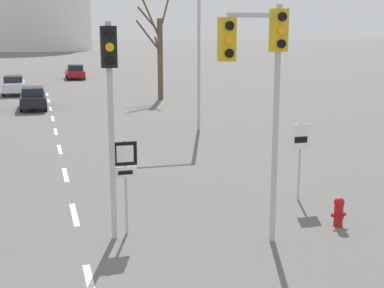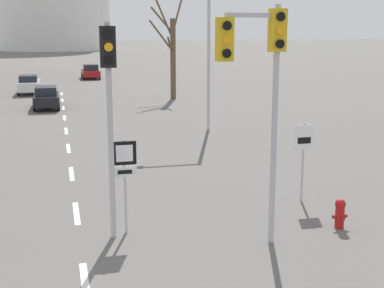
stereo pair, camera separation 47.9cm
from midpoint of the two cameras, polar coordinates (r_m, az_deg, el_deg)
lane_stripe_0 at (r=11.47m, az=-10.12°, el=-14.42°), size 0.16×2.00×0.01m
lane_stripe_1 at (r=15.63m, az=-11.37°, el=-7.23°), size 0.16×2.00×0.01m
lane_stripe_2 at (r=19.95m, az=-12.06°, el=-3.11°), size 0.16×2.00×0.01m
lane_stripe_3 at (r=24.33m, az=-12.50°, el=-0.45°), size 0.16×2.00×0.01m
lane_stripe_4 at (r=28.74m, az=-12.81°, el=1.39°), size 0.16×2.00×0.01m
lane_stripe_5 at (r=33.18m, az=-13.04°, el=2.73°), size 0.16×2.00×0.01m
lane_stripe_6 at (r=37.64m, az=-13.21°, el=3.76°), size 0.16×2.00×0.01m
lane_stripe_7 at (r=42.10m, az=-13.34°, el=4.58°), size 0.16×2.00×0.01m
lane_stripe_8 at (r=46.57m, az=-13.45°, el=5.23°), size 0.16×2.00×0.01m
traffic_signal_centre_tall at (r=12.86m, az=-7.77°, el=5.62°), size 0.36×0.34×5.29m
traffic_signal_near_right at (r=12.40m, az=8.31°, el=8.18°), size 1.61×0.34×5.67m
route_sign_post at (r=13.45m, az=-6.18°, el=-2.77°), size 0.60×0.08×2.45m
speed_limit_sign at (r=16.37m, az=12.63°, el=-0.50°), size 0.60×0.08×2.42m
fire_hydrant at (r=14.66m, az=16.42°, el=-7.01°), size 0.40×0.34×0.80m
street_lamp_right at (r=27.75m, az=1.28°, el=11.46°), size 2.61×0.36×7.83m
sedan_near_left at (r=61.38m, az=-10.55°, el=7.61°), size 1.96×4.50×1.61m
sedan_near_right at (r=37.66m, az=-14.92°, el=4.86°), size 1.71×4.51×1.50m
sedan_mid_centre at (r=47.09m, az=-16.72°, el=6.13°), size 1.77×4.53×1.59m
bare_tree_right_near at (r=41.49m, az=-1.84°, el=9.79°), size 2.91×2.53×7.96m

